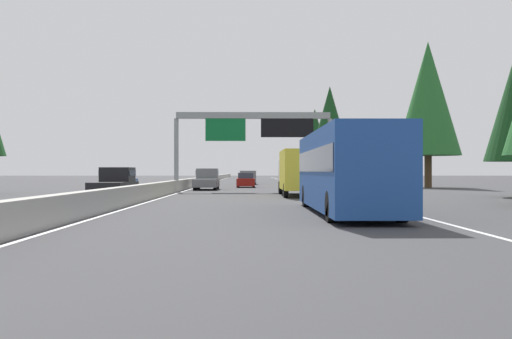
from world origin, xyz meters
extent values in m
plane|color=#38383A|center=(60.00, 0.00, 0.00)|extent=(320.00, 320.00, 0.00)
cube|color=#9E9B93|center=(80.00, 0.30, 0.45)|extent=(180.00, 0.56, 0.90)
cube|color=silver|center=(70.00, -11.52, 0.01)|extent=(160.00, 0.16, 0.01)
cube|color=silver|center=(70.00, -0.25, 0.01)|extent=(160.00, 0.16, 0.01)
cylinder|color=gray|center=(40.96, 0.30, 2.92)|extent=(0.36, 0.36, 5.84)
cylinder|color=gray|center=(40.96, -12.02, 2.92)|extent=(0.36, 0.36, 5.84)
cube|color=gray|center=(40.96, -5.86, 6.09)|extent=(0.50, 12.32, 0.50)
cube|color=#0C602D|center=(40.81, -3.64, 4.99)|extent=(0.12, 3.20, 1.90)
cube|color=black|center=(40.81, -8.57, 5.09)|extent=(0.16, 4.20, 1.50)
cube|color=#1E4793|center=(16.42, -9.19, 1.65)|extent=(11.50, 2.50, 2.90)
cube|color=#2D3847|center=(16.42, -9.19, 2.01)|extent=(11.04, 2.55, 0.84)
cylinder|color=black|center=(20.44, -8.09, 0.50)|extent=(1.00, 0.30, 1.00)
cylinder|color=black|center=(20.44, -10.29, 0.50)|extent=(1.00, 0.30, 1.00)
cylinder|color=black|center=(12.39, -8.09, 0.50)|extent=(1.00, 0.30, 1.00)
cylinder|color=black|center=(12.39, -10.29, 0.50)|extent=(1.00, 0.30, 1.00)
cube|color=gold|center=(31.43, -8.82, 1.70)|extent=(6.12, 2.40, 2.50)
cube|color=white|center=(35.68, -8.82, 1.40)|extent=(2.38, 2.30, 1.90)
cylinder|color=black|center=(35.51, -7.76, 0.45)|extent=(0.90, 0.28, 0.90)
cylinder|color=black|center=(35.51, -9.88, 0.45)|extent=(0.90, 0.28, 0.90)
cylinder|color=black|center=(29.73, -7.76, 0.45)|extent=(0.90, 0.28, 0.90)
cylinder|color=black|center=(29.73, -9.88, 0.45)|extent=(0.90, 0.28, 0.90)
cube|color=maroon|center=(53.28, -5.20, 0.53)|extent=(4.40, 1.80, 0.76)
cube|color=#2D3847|center=(53.06, -5.20, 1.19)|extent=(2.46, 1.51, 0.56)
cylinder|color=black|center=(54.69, -4.41, 0.32)|extent=(0.64, 0.22, 0.64)
cylinder|color=black|center=(54.69, -5.99, 0.32)|extent=(0.64, 0.22, 0.64)
cylinder|color=black|center=(51.87, -4.41, 0.32)|extent=(0.64, 0.22, 0.64)
cylinder|color=black|center=(51.87, -5.99, 0.32)|extent=(0.64, 0.22, 0.64)
cube|color=#1E4793|center=(78.93, -5.53, 0.53)|extent=(4.40, 1.80, 0.76)
cube|color=#2D3847|center=(78.71, -5.53, 1.19)|extent=(2.46, 1.51, 0.56)
cylinder|color=black|center=(80.34, -4.74, 0.32)|extent=(0.64, 0.22, 0.64)
cylinder|color=black|center=(80.34, -6.32, 0.32)|extent=(0.64, 0.22, 0.64)
cylinder|color=black|center=(77.52, -4.74, 0.32)|extent=(0.64, 0.22, 0.64)
cylinder|color=black|center=(77.52, -6.32, 0.32)|extent=(0.64, 0.22, 0.64)
cube|color=slate|center=(45.39, -1.80, 0.61)|extent=(5.60, 2.00, 0.70)
cube|color=slate|center=(46.40, -1.80, 1.41)|extent=(2.24, 1.84, 0.90)
cube|color=#2D3847|center=(46.40, -1.80, 1.50)|extent=(2.02, 1.92, 0.41)
cylinder|color=black|center=(47.24, -0.94, 0.40)|extent=(0.80, 0.28, 0.80)
cylinder|color=black|center=(47.24, -2.66, 0.40)|extent=(0.80, 0.28, 0.80)
cylinder|color=black|center=(43.54, -0.94, 0.40)|extent=(0.80, 0.28, 0.80)
cylinder|color=black|center=(43.54, -2.66, 0.40)|extent=(0.80, 0.28, 0.80)
cube|color=slate|center=(66.84, -5.40, 0.97)|extent=(5.00, 1.95, 1.44)
cube|color=#2D3847|center=(64.54, -5.40, 1.22)|extent=(0.08, 1.48, 0.56)
cylinder|color=black|center=(68.54, -4.54, 0.35)|extent=(0.70, 0.24, 0.70)
cylinder|color=black|center=(68.54, -6.25, 0.35)|extent=(0.70, 0.24, 0.70)
cylinder|color=black|center=(65.14, -4.54, 0.35)|extent=(0.70, 0.24, 0.70)
cylinder|color=black|center=(65.14, -6.25, 0.35)|extent=(0.70, 0.24, 0.70)
cube|color=#1E4793|center=(49.78, 6.33, 0.53)|extent=(4.40, 1.80, 0.76)
cube|color=#2D3847|center=(49.56, 6.33, 1.19)|extent=(2.46, 1.51, 0.56)
cylinder|color=black|center=(51.19, 7.12, 0.32)|extent=(0.64, 0.22, 0.64)
cylinder|color=black|center=(51.19, 5.54, 0.32)|extent=(0.64, 0.22, 0.64)
cylinder|color=black|center=(48.37, 7.12, 0.32)|extent=(0.64, 0.22, 0.64)
cylinder|color=black|center=(48.37, 5.54, 0.32)|extent=(0.64, 0.22, 0.64)
cube|color=black|center=(30.42, 2.84, 0.61)|extent=(5.60, 2.00, 0.70)
cube|color=black|center=(31.43, 2.84, 1.41)|extent=(2.24, 1.84, 0.90)
cube|color=#2D3847|center=(31.43, 2.84, 1.50)|extent=(2.02, 1.92, 0.41)
cylinder|color=black|center=(32.27, 3.70, 0.40)|extent=(0.80, 0.28, 0.80)
cylinder|color=black|center=(32.27, 1.98, 0.40)|extent=(0.80, 0.28, 0.80)
cylinder|color=black|center=(28.57, 3.70, 0.40)|extent=(0.80, 0.28, 0.80)
cylinder|color=black|center=(28.57, 1.98, 0.40)|extent=(0.80, 0.28, 0.80)
cylinder|color=#4C3823|center=(51.80, -23.28, 1.60)|extent=(0.71, 0.71, 3.19)
cone|color=#236028|center=(51.80, -23.28, 8.85)|extent=(6.38, 6.38, 11.31)
cylinder|color=#4C3823|center=(77.40, -17.08, 1.52)|extent=(0.69, 0.69, 3.04)
cone|color=#143D19|center=(77.40, -17.08, 8.42)|extent=(6.07, 6.07, 10.77)
cylinder|color=#4C3823|center=(98.83, -17.36, 1.41)|extent=(0.67, 0.67, 2.83)
cone|color=#143D19|center=(98.83, -17.36, 7.84)|extent=(5.65, 5.65, 10.02)
camera|label=1|loc=(-5.81, -5.50, 1.60)|focal=41.02mm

